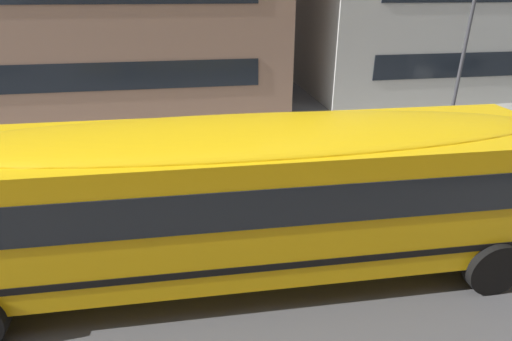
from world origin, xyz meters
TOP-DOWN VIEW (x-y plane):
  - ground_plane at (0.00, 0.00)m, footprint 400.00×400.00m
  - sidewalk_far at (0.00, 7.17)m, footprint 120.00×3.00m
  - lane_centreline at (0.00, 0.00)m, footprint 110.00×0.16m
  - school_bus at (-0.60, -1.75)m, footprint 13.30×3.35m
  - street_lamp at (9.62, 6.47)m, footprint 0.44×0.44m

SIDE VIEW (x-z plane):
  - ground_plane at x=0.00m, z-range 0.00..0.00m
  - lane_centreline at x=0.00m, z-range 0.00..0.01m
  - sidewalk_far at x=0.00m, z-range 0.00..0.01m
  - school_bus at x=-0.60m, z-range 0.28..3.24m
  - street_lamp at x=9.62m, z-range 0.91..7.71m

